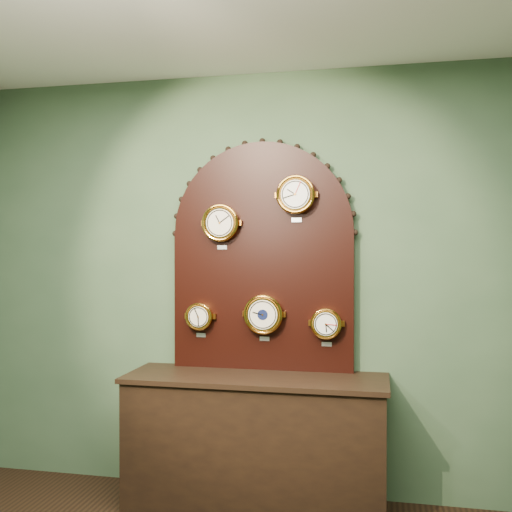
% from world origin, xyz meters
% --- Properties ---
extents(wall_back, '(4.00, 0.00, 4.00)m').
position_xyz_m(wall_back, '(0.00, 2.50, 1.40)').
color(wall_back, '#3D583C').
rests_on(wall_back, ground).
extents(shop_counter, '(1.60, 0.50, 0.80)m').
position_xyz_m(shop_counter, '(0.00, 2.23, 0.40)').
color(shop_counter, black).
rests_on(shop_counter, ground_plane).
extents(display_board, '(1.26, 0.06, 1.53)m').
position_xyz_m(display_board, '(0.00, 2.45, 1.63)').
color(display_board, black).
rests_on(display_board, shop_counter).
extents(roman_clock, '(0.25, 0.08, 0.30)m').
position_xyz_m(roman_clock, '(-0.26, 2.38, 1.80)').
color(roman_clock, orange).
rests_on(roman_clock, display_board).
extents(arabic_clock, '(0.25, 0.08, 0.30)m').
position_xyz_m(arabic_clock, '(0.23, 2.38, 1.97)').
color(arabic_clock, orange).
rests_on(arabic_clock, display_board).
extents(hygrometer, '(0.18, 0.08, 0.24)m').
position_xyz_m(hygrometer, '(-0.41, 2.38, 1.18)').
color(hygrometer, orange).
rests_on(hygrometer, display_board).
extents(barometer, '(0.26, 0.08, 0.31)m').
position_xyz_m(barometer, '(0.02, 2.38, 1.20)').
color(barometer, orange).
rests_on(barometer, display_board).
extents(tide_clock, '(0.20, 0.08, 0.25)m').
position_xyz_m(tide_clock, '(0.43, 2.38, 1.15)').
color(tide_clock, orange).
rests_on(tide_clock, display_board).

